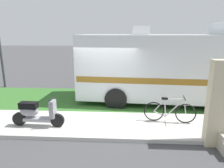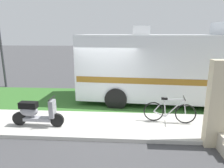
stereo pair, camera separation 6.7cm
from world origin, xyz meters
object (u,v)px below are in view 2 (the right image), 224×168
(motorhome_rv, at_px, (169,66))
(pickup_truck_far, at_px, (181,60))
(bicycle, at_px, (169,111))
(pickup_truck_near, at_px, (157,65))
(scooter, at_px, (35,112))
(street_lamp_post, at_px, (0,37))

(motorhome_rv, height_order, pickup_truck_far, motorhome_rv)
(bicycle, relative_size, pickup_truck_near, 0.32)
(bicycle, xyz_separation_m, pickup_truck_near, (0.61, 7.07, 0.49))
(scooter, height_order, pickup_truck_far, pickup_truck_far)
(pickup_truck_far, height_order, street_lamp_post, street_lamp_post)
(bicycle, height_order, street_lamp_post, street_lamp_post)
(pickup_truck_far, relative_size, street_lamp_post, 1.27)
(bicycle, bearing_deg, pickup_truck_near, 85.11)
(scooter, relative_size, bicycle, 1.01)
(motorhome_rv, relative_size, pickup_truck_far, 1.29)
(scooter, distance_m, pickup_truck_near, 9.11)
(pickup_truck_far, bearing_deg, scooter, -124.32)
(pickup_truck_near, bearing_deg, pickup_truck_far, 52.45)
(pickup_truck_far, bearing_deg, bicycle, -106.02)
(pickup_truck_near, distance_m, street_lamp_post, 9.49)
(bicycle, bearing_deg, motorhome_rv, 80.67)
(bicycle, bearing_deg, street_lamp_post, 151.47)
(motorhome_rv, height_order, bicycle, motorhome_rv)
(pickup_truck_near, height_order, street_lamp_post, street_lamp_post)
(motorhome_rv, bearing_deg, bicycle, -99.33)
(motorhome_rv, height_order, pickup_truck_near, motorhome_rv)
(motorhome_rv, xyz_separation_m, bicycle, (-0.38, -2.33, -1.15))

